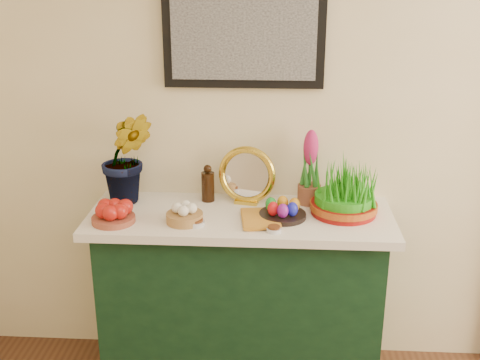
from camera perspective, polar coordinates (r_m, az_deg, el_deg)
name	(u,v)px	position (r m, az deg, el deg)	size (l,w,h in m)	color
sideboard	(241,301)	(2.99, 0.06, -11.39)	(1.30, 0.45, 0.85)	#13341B
tablecloth	(241,217)	(2.79, 0.06, -3.53)	(1.40, 0.55, 0.04)	white
hyacinth_green	(126,143)	(2.86, -10.76, 3.48)	(0.30, 0.25, 0.59)	#287225
apple_bowl	(113,214)	(2.73, -11.94, -3.13)	(0.21, 0.21, 0.10)	brown
garlic_basket	(185,214)	(2.68, -5.28, -3.26)	(0.20, 0.20, 0.09)	#AA8244
vinegar_cruet	(208,185)	(2.90, -3.06, -0.47)	(0.06, 0.06, 0.18)	black
mirror	(247,176)	(2.86, 0.66, 0.39)	(0.29, 0.11, 0.28)	gold
book	(242,219)	(2.68, 0.16, -3.68)	(0.15, 0.22, 0.03)	orange
spice_dish_left	(196,223)	(2.65, -4.19, -4.04)	(0.08, 0.08, 0.03)	silver
spice_dish_right	(274,229)	(2.59, 3.24, -4.67)	(0.07, 0.07, 0.03)	silver
egg_plate	(283,211)	(2.72, 4.06, -2.94)	(0.26, 0.26, 0.09)	black
hyacinth_pink	(310,171)	(2.86, 6.65, 0.88)	(0.11, 0.11, 0.36)	brown
wheatgrass_sabzeh	(344,191)	(2.77, 9.87, -1.03)	(0.31, 0.31, 0.25)	maroon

